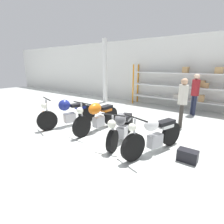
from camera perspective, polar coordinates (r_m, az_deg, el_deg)
ground_plane at (r=5.59m, az=-2.49°, el=-7.81°), size 30.00×30.00×0.00m
back_wall at (r=9.97m, az=18.15°, el=12.26°), size 30.00×0.08×3.60m
shelving_rack at (r=9.42m, az=21.97°, el=7.94°), size 5.03×0.63×2.20m
support_pillar at (r=10.40m, az=-2.33°, el=13.07°), size 0.28×0.28×3.60m
motorcycle_blue at (r=6.52m, az=-14.25°, el=-0.24°), size 0.95×2.13×1.11m
motorcycle_orange at (r=5.90m, az=-4.84°, el=-1.30°), size 0.73×2.13×1.09m
motorcycle_grey at (r=5.11m, az=3.08°, el=-4.73°), size 0.82×2.00×0.99m
motorcycle_white at (r=4.56m, az=13.57°, el=-7.17°), size 0.90×2.02×1.06m
person_browsing at (r=6.56m, az=22.09°, el=3.97°), size 0.40×0.40×1.75m
person_near_rack at (r=8.45m, az=25.51°, el=6.19°), size 0.45×0.45×1.81m
toolbox at (r=4.53m, az=23.45°, el=-12.95°), size 0.44×0.26×0.28m
traffic_cone at (r=7.08m, az=-21.42°, el=-1.53°), size 0.32×0.32×0.55m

